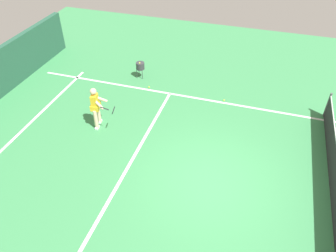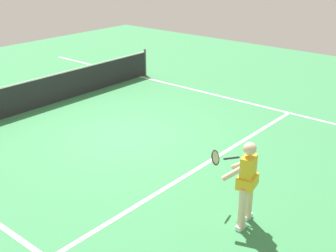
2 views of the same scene
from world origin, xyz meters
name	(u,v)px [view 1 (image 1 of 2)]	position (x,y,z in m)	size (l,w,h in m)	color
ground_plane	(209,180)	(0.00, 0.00, 0.00)	(24.13, 24.13, 0.00)	#38844C
baseline_marking	(16,136)	(0.00, -6.78, 0.00)	(9.35, 0.10, 0.01)	white
service_line_marking	(131,162)	(0.00, -2.52, 0.00)	(8.35, 0.10, 0.01)	white
sideline_left_marking	(231,104)	(-4.17, 0.00, 0.00)	(0.10, 16.56, 0.01)	white
tennis_player	(96,106)	(-1.40, -4.31, 0.85)	(0.69, 1.04, 1.55)	beige
tennis_ball_near	(224,100)	(-4.32, -0.31, 0.03)	(0.07, 0.07, 0.07)	#D1E533
tennis_ball_mid	(149,87)	(-4.34, -3.48, 0.03)	(0.07, 0.07, 0.07)	#D1E533
ball_hopper	(140,66)	(-5.07, -4.14, 0.55)	(0.36, 0.36, 0.74)	#333338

